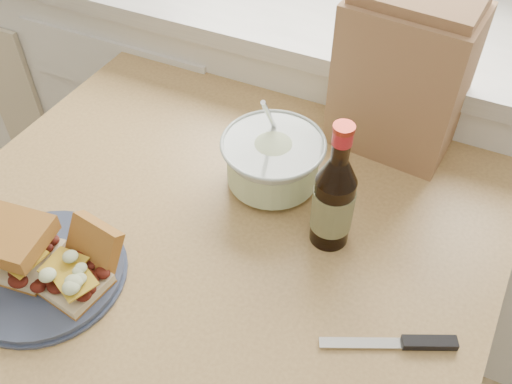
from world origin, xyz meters
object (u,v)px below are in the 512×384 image
at_px(plate, 44,273).
at_px(coleslaw_bowl, 273,163).
at_px(dining_table, 218,264).
at_px(beer_bottle, 334,200).
at_px(paper_bag, 401,78).

height_order(plate, coleslaw_bowl, coleslaw_bowl).
relative_size(dining_table, beer_bottle, 4.06).
bearing_deg(dining_table, beer_bottle, 19.32).
height_order(beer_bottle, paper_bag, paper_bag).
height_order(dining_table, paper_bag, paper_bag).
bearing_deg(beer_bottle, dining_table, 171.84).
height_order(dining_table, coleslaw_bowl, coleslaw_bowl).
xyz_separation_m(dining_table, beer_bottle, (0.19, 0.06, 0.21)).
height_order(dining_table, plate, plate).
bearing_deg(dining_table, plate, -130.08).
bearing_deg(paper_bag, coleslaw_bowl, -122.50).
bearing_deg(plate, coleslaw_bowl, 55.03).
bearing_deg(dining_table, paper_bag, 61.31).
distance_m(coleslaw_bowl, paper_bag, 0.29).
bearing_deg(beer_bottle, coleslaw_bowl, 125.21).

